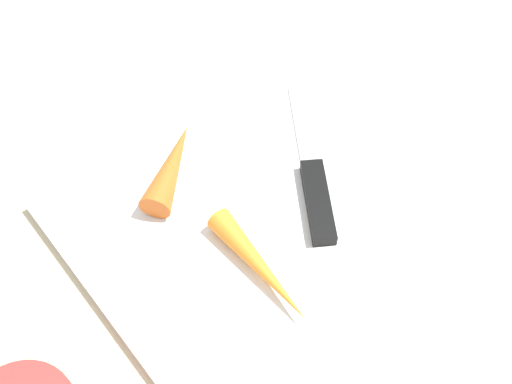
{
  "coord_description": "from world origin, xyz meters",
  "views": [
    {
      "loc": [
        -0.21,
        -0.26,
        0.51
      ],
      "look_at": [
        0.0,
        0.0,
        0.01
      ],
      "focal_mm": 43.33,
      "sensor_mm": 36.0,
      "label": 1
    }
  ],
  "objects_px": {
    "knife": "(316,190)",
    "carrot_short": "(172,165)",
    "cutting_board": "(256,195)",
    "carrot_long": "(260,267)"
  },
  "relations": [
    {
      "from": "knife",
      "to": "carrot_short",
      "type": "distance_m",
      "value": 0.14
    },
    {
      "from": "cutting_board",
      "to": "carrot_long",
      "type": "xyz_separation_m",
      "value": [
        -0.05,
        -0.07,
        0.02
      ]
    },
    {
      "from": "knife",
      "to": "cutting_board",
      "type": "bearing_deg",
      "value": 82.57
    },
    {
      "from": "carrot_long",
      "to": "cutting_board",
      "type": "bearing_deg",
      "value": 144.72
    },
    {
      "from": "cutting_board",
      "to": "carrot_short",
      "type": "bearing_deg",
      "value": 126.39
    },
    {
      "from": "knife",
      "to": "carrot_long",
      "type": "distance_m",
      "value": 0.1
    },
    {
      "from": "cutting_board",
      "to": "carrot_long",
      "type": "relative_size",
      "value": 2.85
    },
    {
      "from": "cutting_board",
      "to": "carrot_long",
      "type": "distance_m",
      "value": 0.09
    },
    {
      "from": "cutting_board",
      "to": "carrot_short",
      "type": "distance_m",
      "value": 0.09
    },
    {
      "from": "cutting_board",
      "to": "knife",
      "type": "xyz_separation_m",
      "value": [
        0.04,
        -0.04,
        0.01
      ]
    }
  ]
}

